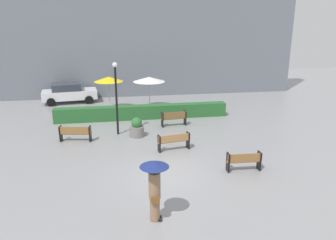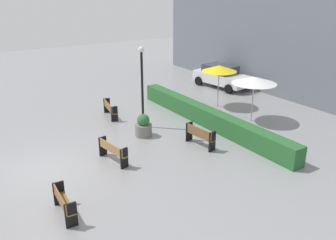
% 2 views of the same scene
% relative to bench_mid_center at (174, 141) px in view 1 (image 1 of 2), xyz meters
% --- Properties ---
extents(ground_plane, '(60.00, 60.00, 0.00)m').
position_rel_bench_mid_center_xyz_m(ground_plane, '(-0.75, -2.53, -0.51)').
color(ground_plane, gray).
extents(bench_mid_center, '(1.69, 0.61, 0.86)m').
position_rel_bench_mid_center_xyz_m(bench_mid_center, '(0.00, 0.00, 0.00)').
color(bench_mid_center, '#9E7242').
rests_on(bench_mid_center, ground).
extents(bench_near_right, '(1.52, 0.43, 0.83)m').
position_rel_bench_mid_center_xyz_m(bench_near_right, '(2.53, -2.82, -0.03)').
color(bench_near_right, olive).
rests_on(bench_near_right, ground).
extents(bench_back_row, '(1.63, 0.54, 0.91)m').
position_rel_bench_mid_center_xyz_m(bench_back_row, '(0.73, 3.95, 0.02)').
color(bench_back_row, brown).
rests_on(bench_back_row, ground).
extents(bench_far_left, '(1.74, 0.63, 0.84)m').
position_rel_bench_mid_center_xyz_m(bench_far_left, '(-5.01, 2.15, -0.02)').
color(bench_far_left, olive).
rests_on(bench_far_left, ground).
extents(pedestrian_with_umbrella, '(0.91, 0.91, 2.09)m').
position_rel_bench_mid_center_xyz_m(pedestrian_with_umbrella, '(-1.71, -5.84, 0.81)').
color(pedestrian_with_umbrella, '#8C6B4C').
rests_on(pedestrian_with_umbrella, ground).
extents(planter_pot, '(0.80, 0.80, 1.11)m').
position_rel_bench_mid_center_xyz_m(planter_pot, '(-1.68, 2.40, -0.03)').
color(planter_pot, slate).
rests_on(planter_pot, ground).
extents(lamp_post, '(0.28, 0.28, 4.11)m').
position_rel_bench_mid_center_xyz_m(lamp_post, '(-2.73, 2.97, 1.99)').
color(lamp_post, black).
rests_on(lamp_post, ground).
extents(patio_umbrella_yellow, '(2.07, 2.07, 2.50)m').
position_rel_bench_mid_center_xyz_m(patio_umbrella_yellow, '(-3.20, 8.37, 1.80)').
color(patio_umbrella_yellow, silver).
rests_on(patio_umbrella_yellow, ground).
extents(patio_umbrella_white, '(2.32, 2.32, 2.43)m').
position_rel_bench_mid_center_xyz_m(patio_umbrella_white, '(-0.31, 8.26, 1.73)').
color(patio_umbrella_white, silver).
rests_on(patio_umbrella_white, ground).
extents(hedge_strip, '(11.39, 0.70, 0.91)m').
position_rel_bench_mid_center_xyz_m(hedge_strip, '(-1.05, 5.87, -0.06)').
color(hedge_strip, '#28602D').
rests_on(hedge_strip, ground).
extents(building_facade, '(28.00, 1.20, 11.60)m').
position_rel_bench_mid_center_xyz_m(building_facade, '(-0.75, 13.47, 5.29)').
color(building_facade, slate).
rests_on(building_facade, ground).
extents(parked_car, '(4.38, 2.39, 1.57)m').
position_rel_bench_mid_center_xyz_m(parked_car, '(-6.43, 11.46, 0.30)').
color(parked_car, silver).
rests_on(parked_car, ground).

